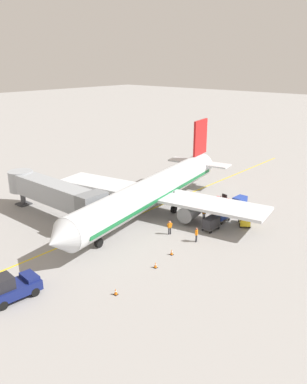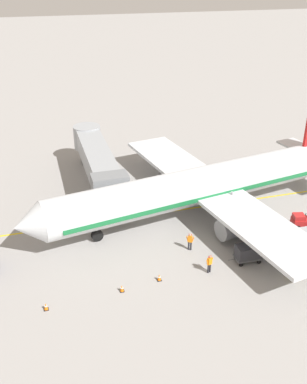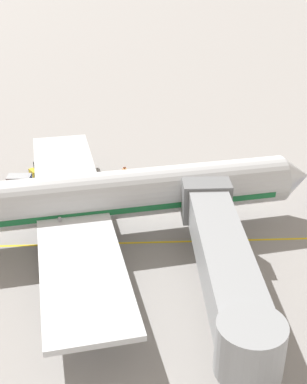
{
  "view_description": "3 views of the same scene",
  "coord_description": "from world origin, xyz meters",
  "px_view_note": "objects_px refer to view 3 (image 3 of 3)",
  "views": [
    {
      "loc": [
        -33.4,
        37.24,
        19.57
      ],
      "look_at": [
        -2.08,
        1.07,
        3.45
      ],
      "focal_mm": 36.95,
      "sensor_mm": 36.0,
      "label": 1
    },
    {
      "loc": [
        -37.54,
        16.09,
        22.8
      ],
      "look_at": [
        -2.96,
        6.09,
        4.12
      ],
      "focal_mm": 41.21,
      "sensor_mm": 36.0,
      "label": 2
    },
    {
      "loc": [
        32.9,
        4.2,
        20.87
      ],
      "look_at": [
        -1.1,
        5.77,
        3.75
      ],
      "focal_mm": 47.64,
      "sensor_mm": 36.0,
      "label": 3
    }
  ],
  "objects_px": {
    "baggage_cart_third_in_train": "(20,182)",
    "safety_cone_wing_tip": "(203,177)",
    "ground_crew_loader": "(57,189)",
    "ground_crew_wing_walker": "(125,174)",
    "ground_crew_marshaller": "(129,191)",
    "safety_cone_nose_left": "(262,174)",
    "jet_bridge": "(224,261)",
    "baggage_cart_second_in_train": "(49,180)",
    "parked_airliner": "(81,199)",
    "safety_cone_nose_right": "(170,180)",
    "baggage_cart_front": "(84,177)",
    "baggage_tug_trailing": "(44,170)"
  },
  "relations": [
    {
      "from": "baggage_cart_front",
      "to": "safety_cone_wing_tip",
      "type": "xyz_separation_m",
      "value": [
        -0.85,
        11.24,
        -0.66
      ]
    },
    {
      "from": "parked_airliner",
      "to": "ground_crew_loader",
      "type": "bearing_deg",
      "value": -157.01
    },
    {
      "from": "safety_cone_nose_left",
      "to": "parked_airliner",
      "type": "bearing_deg",
      "value": -58.55
    },
    {
      "from": "safety_cone_nose_left",
      "to": "safety_cone_wing_tip",
      "type": "distance_m",
      "value": 5.87
    },
    {
      "from": "safety_cone_nose_left",
      "to": "baggage_cart_front",
      "type": "bearing_deg",
      "value": -85.64
    },
    {
      "from": "ground_crew_marshaller",
      "to": "safety_cone_wing_tip",
      "type": "bearing_deg",
      "value": 118.58
    },
    {
      "from": "baggage_cart_third_in_train",
      "to": "safety_cone_wing_tip",
      "type": "relative_size",
      "value": 4.95
    },
    {
      "from": "jet_bridge",
      "to": "baggage_cart_second_in_train",
      "type": "relative_size",
      "value": 6.04
    },
    {
      "from": "baggage_tug_trailing",
      "to": "ground_crew_wing_walker",
      "type": "relative_size",
      "value": 1.63
    },
    {
      "from": "ground_crew_marshaller",
      "to": "safety_cone_nose_left",
      "type": "xyz_separation_m",
      "value": [
        -4.3,
        12.92,
        -0.66
      ]
    },
    {
      "from": "safety_cone_nose_left",
      "to": "baggage_cart_third_in_train",
      "type": "bearing_deg",
      "value": -84.72
    },
    {
      "from": "baggage_tug_trailing",
      "to": "baggage_cart_third_in_train",
      "type": "height_order",
      "value": "baggage_tug_trailing"
    },
    {
      "from": "baggage_tug_trailing",
      "to": "safety_cone_nose_left",
      "type": "relative_size",
      "value": 4.66
    },
    {
      "from": "baggage_tug_trailing",
      "to": "jet_bridge",
      "type": "bearing_deg",
      "value": 34.58
    },
    {
      "from": "baggage_cart_front",
      "to": "safety_cone_nose_left",
      "type": "distance_m",
      "value": 17.15
    },
    {
      "from": "parked_airliner",
      "to": "safety_cone_nose_right",
      "type": "relative_size",
      "value": 63.07
    },
    {
      "from": "ground_crew_marshaller",
      "to": "baggage_cart_third_in_train",
      "type": "bearing_deg",
      "value": -102.45
    },
    {
      "from": "jet_bridge",
      "to": "ground_crew_loader",
      "type": "bearing_deg",
      "value": -142.04
    },
    {
      "from": "ground_crew_wing_walker",
      "to": "safety_cone_nose_right",
      "type": "relative_size",
      "value": 2.86
    },
    {
      "from": "jet_bridge",
      "to": "safety_cone_nose_right",
      "type": "bearing_deg",
      "value": -174.27
    },
    {
      "from": "parked_airliner",
      "to": "ground_crew_marshaller",
      "type": "xyz_separation_m",
      "value": [
        -5.8,
        3.6,
        -2.23
      ]
    },
    {
      "from": "baggage_cart_second_in_train",
      "to": "baggage_cart_third_in_train",
      "type": "xyz_separation_m",
      "value": [
        0.39,
        -2.59,
        0.0
      ]
    },
    {
      "from": "parked_airliner",
      "to": "safety_cone_wing_tip",
      "type": "bearing_deg",
      "value": 132.16
    },
    {
      "from": "jet_bridge",
      "to": "ground_crew_marshaller",
      "type": "bearing_deg",
      "value": -158.96
    },
    {
      "from": "baggage_cart_second_in_train",
      "to": "ground_crew_marshaller",
      "type": "distance_m",
      "value": 7.76
    },
    {
      "from": "baggage_cart_second_in_train",
      "to": "safety_cone_wing_tip",
      "type": "xyz_separation_m",
      "value": [
        -1.27,
        14.39,
        -0.66
      ]
    },
    {
      "from": "baggage_tug_trailing",
      "to": "safety_cone_nose_right",
      "type": "bearing_deg",
      "value": 80.77
    },
    {
      "from": "ground_crew_wing_walker",
      "to": "ground_crew_loader",
      "type": "relative_size",
      "value": 1.0
    },
    {
      "from": "safety_cone_wing_tip",
      "to": "safety_cone_nose_left",
      "type": "bearing_deg",
      "value": 94.38
    },
    {
      "from": "baggage_cart_third_in_train",
      "to": "ground_crew_wing_walker",
      "type": "height_order",
      "value": "ground_crew_wing_walker"
    },
    {
      "from": "parked_airliner",
      "to": "safety_cone_nose_right",
      "type": "distance_m",
      "value": 12.18
    },
    {
      "from": "ground_crew_wing_walker",
      "to": "ground_crew_marshaller",
      "type": "relative_size",
      "value": 1.0
    },
    {
      "from": "baggage_cart_front",
      "to": "ground_crew_marshaller",
      "type": "distance_m",
      "value": 5.14
    },
    {
      "from": "baggage_tug_trailing",
      "to": "safety_cone_nose_right",
      "type": "distance_m",
      "value": 12.22
    },
    {
      "from": "safety_cone_nose_left",
      "to": "ground_crew_marshaller",
      "type": "bearing_deg",
      "value": -71.6
    },
    {
      "from": "parked_airliner",
      "to": "ground_crew_wing_walker",
      "type": "xyz_separation_m",
      "value": [
        -9.33,
        3.2,
        -2.23
      ]
    },
    {
      "from": "baggage_cart_third_in_train",
      "to": "ground_crew_loader",
      "type": "bearing_deg",
      "value": 65.93
    },
    {
      "from": "ground_crew_wing_walker",
      "to": "safety_cone_nose_left",
      "type": "relative_size",
      "value": 2.86
    },
    {
      "from": "baggage_cart_front",
      "to": "ground_crew_marshaller",
      "type": "relative_size",
      "value": 1.73
    },
    {
      "from": "baggage_cart_third_in_train",
      "to": "baggage_cart_second_in_train",
      "type": "bearing_deg",
      "value": 98.53
    },
    {
      "from": "baggage_cart_second_in_train",
      "to": "ground_crew_wing_walker",
      "type": "bearing_deg",
      "value": 97.79
    },
    {
      "from": "baggage_cart_second_in_train",
      "to": "ground_crew_marshaller",
      "type": "xyz_separation_m",
      "value": [
        2.58,
        7.32,
        0.0
      ]
    },
    {
      "from": "safety_cone_nose_left",
      "to": "safety_cone_wing_tip",
      "type": "xyz_separation_m",
      "value": [
        0.45,
        -5.85,
        0.0
      ]
    },
    {
      "from": "baggage_cart_second_in_train",
      "to": "safety_cone_nose_left",
      "type": "relative_size",
      "value": 4.95
    },
    {
      "from": "baggage_tug_trailing",
      "to": "safety_cone_nose_left",
      "type": "distance_m",
      "value": 21.13
    },
    {
      "from": "baggage_cart_front",
      "to": "ground_crew_wing_walker",
      "type": "height_order",
      "value": "ground_crew_wing_walker"
    },
    {
      "from": "baggage_tug_trailing",
      "to": "safety_cone_nose_left",
      "type": "xyz_separation_m",
      "value": [
        1.03,
        21.1,
        -0.42
      ]
    },
    {
      "from": "parked_airliner",
      "to": "safety_cone_nose_right",
      "type": "height_order",
      "value": "parked_airliner"
    },
    {
      "from": "ground_crew_loader",
      "to": "safety_cone_nose_left",
      "type": "distance_m",
      "value": 19.59
    },
    {
      "from": "baggage_tug_trailing",
      "to": "baggage_cart_front",
      "type": "height_order",
      "value": "baggage_tug_trailing"
    }
  ]
}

